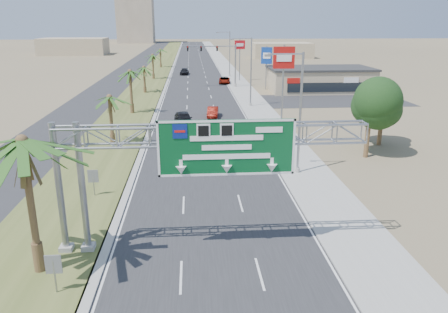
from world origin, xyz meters
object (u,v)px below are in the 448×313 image
Objects in this scene: signal_mast at (225,62)px; store_building at (320,80)px; palm_near at (22,142)px; car_left_lane at (184,119)px; car_far at (184,72)px; sign_gantry at (197,145)px; pole_sign_red_near at (284,63)px; car_mid_lane at (213,112)px; pole_sign_red_far at (240,48)px; car_right_lane at (225,80)px; pole_sign_blue at (267,57)px.

signal_mast is 18.08m from store_building.
palm_near is 33.49m from car_left_lane.
car_far is (-8.03, 21.03, -4.18)m from signal_mast.
sign_gantry is 1.71× the size of pole_sign_red_near.
palm_near is at bearing -166.68° from sign_gantry.
car_mid_lane is 37.26m from pole_sign_red_far.
pole_sign_red_near is at bearing -83.66° from signal_mast.
car_right_lane is 0.60× the size of pole_sign_blue.
sign_gantry is 0.93× the size of store_building.
car_left_lane is 37.69m from car_right_lane.
pole_sign_red_near is at bearing -89.89° from pole_sign_red_far.
pole_sign_blue is (-9.44, 2.42, 3.87)m from store_building.
pole_sign_red_far reaches higher than car_left_lane.
car_right_lane is at bearing 95.08° from pole_sign_red_near.
car_far reaches higher than car_right_lane.
pole_sign_red_far reaches higher than palm_near.
car_right_lane is 8.06m from pole_sign_red_far.
pole_sign_blue is (7.06, -8.66, 5.22)m from car_right_lane.
palm_near is 2.07× the size of car_mid_lane.
pole_sign_red_near is 44.23m from pole_sign_red_far.
car_left_lane is 42.72m from pole_sign_red_far.
signal_mast is 35.56m from pole_sign_red_near.
pole_sign_blue reaches higher than car_right_lane.
pole_sign_blue is (21.76, 60.42, -1.06)m from palm_near.
car_left_lane reaches higher than car_right_lane.
sign_gantry reaches higher than car_far.
pole_sign_blue is at bearing 165.62° from store_building.
store_building is 3.64× the size of car_left_lane.
pole_sign_red_far is at bearing 53.00° from car_right_lane.
car_right_lane is at bearing 86.33° from signal_mast.
car_far is 29.49m from pole_sign_blue.
car_right_lane is at bearing 129.21° from pole_sign_blue.
pole_sign_red_near is (11.40, -3.46, 6.92)m from car_left_lane.
palm_near is 1.69× the size of car_left_lane.
pole_sign_blue is at bearing 70.04° from car_mid_lane.
store_building is 19.92m from car_right_lane.
car_right_lane is at bearing 146.13° from store_building.
car_left_lane is (-24.32, -25.79, -1.16)m from store_building.
pole_sign_red_near is at bearing -96.27° from pole_sign_blue.
car_far is at bearing 132.63° from store_building.
pole_sign_red_far is at bearing 66.96° from signal_mast.
pole_sign_blue is (11.06, 23.42, 5.21)m from car_mid_lane.
store_building reaches higher than car_mid_lane.
pole_sign_red_far is (-13.00, 14.97, 4.78)m from store_building.
pole_sign_red_far reaches higher than car_far.
sign_gantry is 28.73m from pole_sign_red_near.
car_far is at bearing 134.58° from pole_sign_red_far.
car_mid_lane is 0.51× the size of pole_sign_blue.
car_left_lane is 32.29m from pole_sign_blue.
pole_sign_blue is (7.39, -3.55, 1.02)m from signal_mast.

